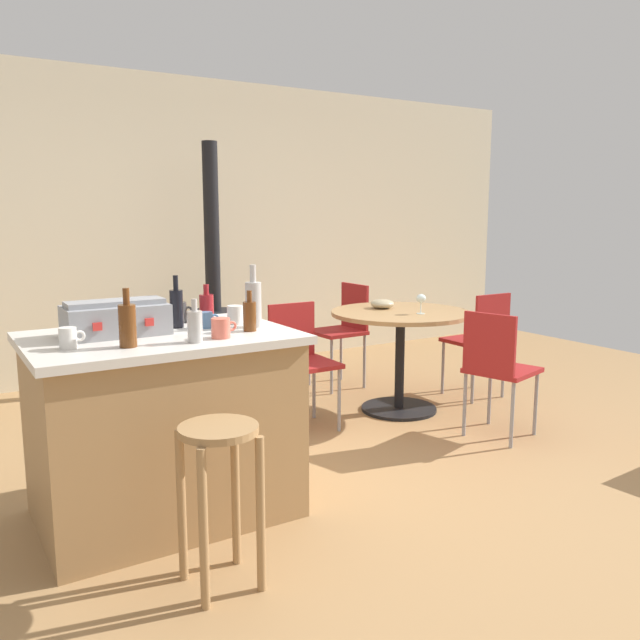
% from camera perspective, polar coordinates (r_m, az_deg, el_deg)
% --- Properties ---
extents(ground_plane, '(8.80, 8.80, 0.00)m').
position_cam_1_polar(ground_plane, '(3.86, 2.81, -13.17)').
color(ground_plane, '#A37A4C').
extents(back_wall, '(8.00, 0.10, 2.70)m').
position_cam_1_polar(back_wall, '(6.22, -12.73, 7.95)').
color(back_wall, beige).
rests_on(back_wall, ground_plane).
extents(kitchen_island, '(1.23, 0.87, 0.91)m').
position_cam_1_polar(kitchen_island, '(3.31, -13.55, -8.93)').
color(kitchen_island, '#A37A4C').
rests_on(kitchen_island, ground_plane).
extents(wooden_stool, '(0.32, 0.32, 0.67)m').
position_cam_1_polar(wooden_stool, '(2.65, -8.80, -13.05)').
color(wooden_stool, '#A37A4C').
rests_on(wooden_stool, ground_plane).
extents(dining_table, '(1.03, 1.03, 0.76)m').
position_cam_1_polar(dining_table, '(4.88, 7.05, -1.28)').
color(dining_table, black).
rests_on(dining_table, ground_plane).
extents(folding_chair_near, '(0.49, 0.49, 0.85)m').
position_cam_1_polar(folding_chair_near, '(4.42, 15.26, -3.78)').
color(folding_chair_near, maroon).
rests_on(folding_chair_near, ground_plane).
extents(folding_chair_far, '(0.40, 0.41, 0.86)m').
position_cam_1_polar(folding_chair_far, '(5.36, 13.89, -1.39)').
color(folding_chair_far, maroon).
rests_on(folding_chair_far, ground_plane).
extents(folding_chair_left, '(0.42, 0.42, 0.88)m').
position_cam_1_polar(folding_chair_left, '(5.57, 2.06, -0.51)').
color(folding_chair_left, maroon).
rests_on(folding_chair_left, ground_plane).
extents(folding_chair_right, '(0.40, 0.41, 0.86)m').
position_cam_1_polar(folding_chair_right, '(4.51, -1.77, -3.12)').
color(folding_chair_right, maroon).
rests_on(folding_chair_right, ground_plane).
extents(wood_stove, '(0.44, 0.45, 2.07)m').
position_cam_1_polar(wood_stove, '(5.74, -9.24, -0.60)').
color(wood_stove, black).
rests_on(wood_stove, ground_plane).
extents(toolbox, '(0.47, 0.27, 0.17)m').
position_cam_1_polar(toolbox, '(3.21, -17.46, 0.12)').
color(toolbox, gray).
rests_on(toolbox, kitchen_island).
extents(bottle_0, '(0.07, 0.07, 0.26)m').
position_cam_1_polar(bottle_0, '(3.34, -12.47, 1.08)').
color(bottle_0, black).
rests_on(bottle_0, kitchen_island).
extents(bottle_1, '(0.08, 0.08, 0.20)m').
position_cam_1_polar(bottle_1, '(3.51, -9.92, 1.14)').
color(bottle_1, maroon).
rests_on(bottle_1, kitchen_island).
extents(bottle_2, '(0.07, 0.07, 0.20)m').
position_cam_1_polar(bottle_2, '(2.95, -10.91, -0.49)').
color(bottle_2, '#B7B2AD').
rests_on(bottle_2, kitchen_island).
extents(bottle_3, '(0.07, 0.07, 0.26)m').
position_cam_1_polar(bottle_3, '(2.91, -16.52, -0.37)').
color(bottle_3, '#603314').
rests_on(bottle_3, kitchen_island).
extents(bottle_4, '(0.06, 0.06, 0.20)m').
position_cam_1_polar(bottle_4, '(3.19, -6.19, 0.40)').
color(bottle_4, '#603314').
rests_on(bottle_4, kitchen_island).
extents(bottle_5, '(0.08, 0.08, 0.31)m').
position_cam_1_polar(bottle_5, '(3.30, -5.87, 1.49)').
color(bottle_5, '#B7B2AD').
rests_on(bottle_5, kitchen_island).
extents(cup_0, '(0.11, 0.07, 0.08)m').
position_cam_1_polar(cup_0, '(3.31, -9.94, 0.01)').
color(cup_0, '#4C7099').
rests_on(cup_0, kitchen_island).
extents(cup_1, '(0.11, 0.07, 0.09)m').
position_cam_1_polar(cup_1, '(2.96, -21.18, -1.48)').
color(cup_1, white).
rests_on(cup_1, kitchen_island).
extents(cup_2, '(0.12, 0.09, 0.09)m').
position_cam_1_polar(cup_2, '(3.03, -8.66, -0.70)').
color(cup_2, '#DB6651').
rests_on(cup_2, kitchen_island).
extents(cup_3, '(0.12, 0.08, 0.11)m').
position_cam_1_polar(cup_3, '(3.49, -12.22, 0.65)').
color(cup_3, '#383838').
rests_on(cup_3, kitchen_island).
extents(cup_4, '(0.12, 0.08, 0.10)m').
position_cam_1_polar(cup_4, '(3.41, -7.42, 0.47)').
color(cup_4, white).
rests_on(cup_4, kitchen_island).
extents(wine_glass, '(0.07, 0.07, 0.14)m').
position_cam_1_polar(wine_glass, '(4.73, 8.85, 1.81)').
color(wine_glass, silver).
rests_on(wine_glass, dining_table).
extents(serving_bowl, '(0.18, 0.18, 0.07)m').
position_cam_1_polar(serving_bowl, '(4.98, 5.48, 1.43)').
color(serving_bowl, tan).
rests_on(serving_bowl, dining_table).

